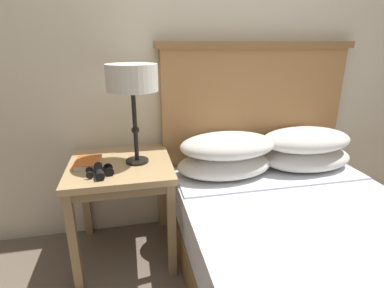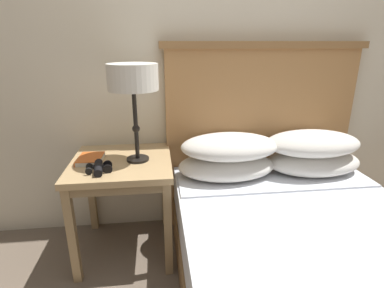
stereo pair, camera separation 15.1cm
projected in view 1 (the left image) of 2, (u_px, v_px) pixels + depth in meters
The scene contains 6 objects.
wall_back at pixel (206, 37), 1.91m from camera, with size 8.00×0.06×2.60m.
nightstand at pixel (121, 176), 1.75m from camera, with size 0.58×0.58×0.61m.
bed at pixel (305, 239), 1.55m from camera, with size 1.35×1.80×1.28m.
table_lamp at pixel (132, 81), 1.58m from camera, with size 0.27×0.27×0.55m.
book_on_nightstand at pixel (88, 163), 1.69m from camera, with size 0.15×0.18×0.03m.
binoculars_pair at pixel (99, 171), 1.55m from camera, with size 0.15×0.16×0.05m.
Camera 1 is at (-0.51, -0.99, 1.27)m, focal length 28.00 mm.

